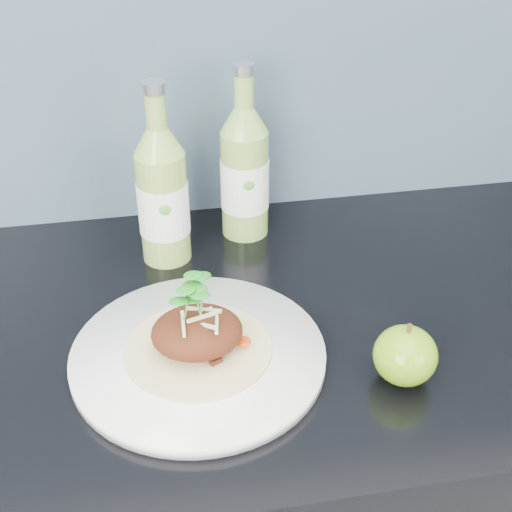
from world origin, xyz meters
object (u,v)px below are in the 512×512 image
object	(u,v)px
green_apple	(405,355)
cider_bottle_left	(163,196)
dinner_plate	(198,356)
cider_bottle_right	(245,173)

from	to	relation	value
green_apple	cider_bottle_left	size ratio (longest dim) A/B	0.37
cider_bottle_left	green_apple	bearing A→B (deg)	-64.71
dinner_plate	cider_bottle_right	distance (m)	0.31
green_apple	cider_bottle_right	size ratio (longest dim) A/B	0.37
dinner_plate	green_apple	world-z (taller)	green_apple
dinner_plate	cider_bottle_left	distance (m)	0.25
green_apple	cider_bottle_left	xyz separation A→B (m)	(-0.24, 0.30, 0.06)
dinner_plate	green_apple	distance (m)	0.24
cider_bottle_right	green_apple	bearing A→B (deg)	-76.63
green_apple	cider_bottle_left	distance (m)	0.39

